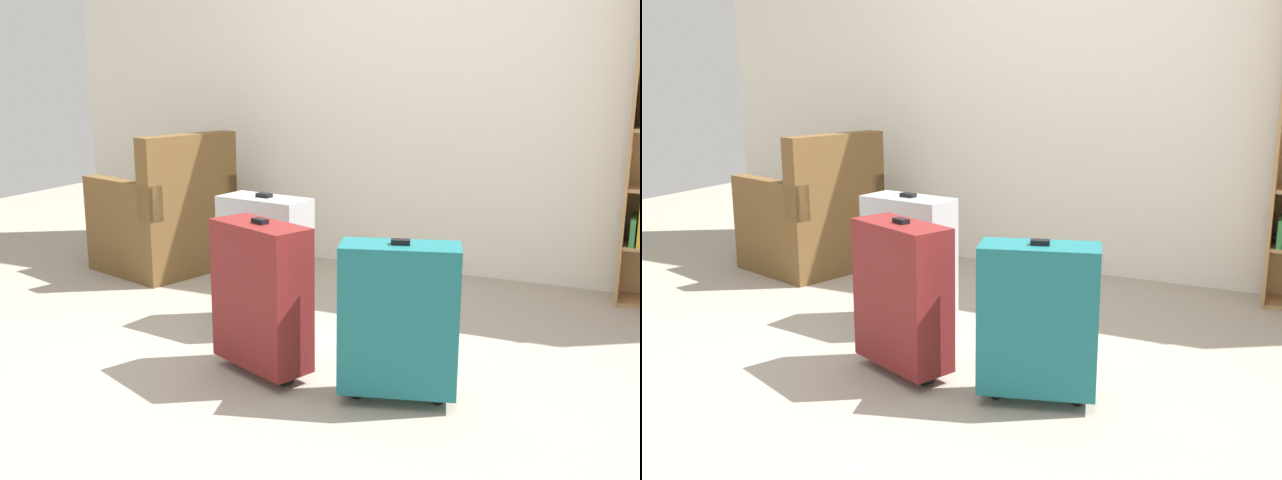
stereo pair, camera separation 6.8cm
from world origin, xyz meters
TOP-DOWN VIEW (x-y plane):
  - ground_plane at (0.00, 0.00)m, footprint 9.39×9.39m
  - back_wall at (0.00, 2.02)m, footprint 5.36×0.10m
  - armchair at (-1.50, 1.29)m, footprint 0.86×0.86m
  - mug at (-0.97, 1.13)m, footprint 0.12×0.08m
  - suitcase_teal at (0.54, 0.04)m, footprint 0.50×0.32m
  - suitcase_silver at (-0.37, 0.60)m, footprint 0.49×0.28m
  - suitcase_dark_red at (-0.08, 0.05)m, footprint 0.50×0.36m

SIDE VIEW (x-z plane):
  - ground_plane at x=0.00m, z-range 0.00..0.00m
  - mug at x=-0.97m, z-range 0.00..0.10m
  - armchair at x=-1.50m, z-range -0.13..0.77m
  - suitcase_teal at x=0.54m, z-range 0.01..0.67m
  - suitcase_dark_red at x=-0.08m, z-range 0.01..0.70m
  - suitcase_silver at x=-0.37m, z-range 0.01..0.70m
  - back_wall at x=0.00m, z-range 0.00..2.60m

